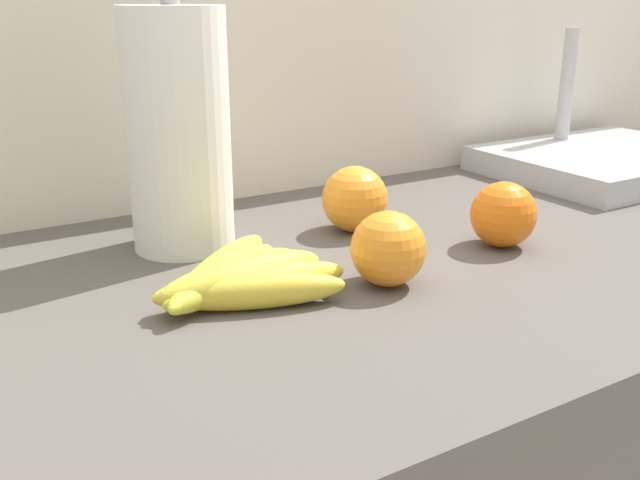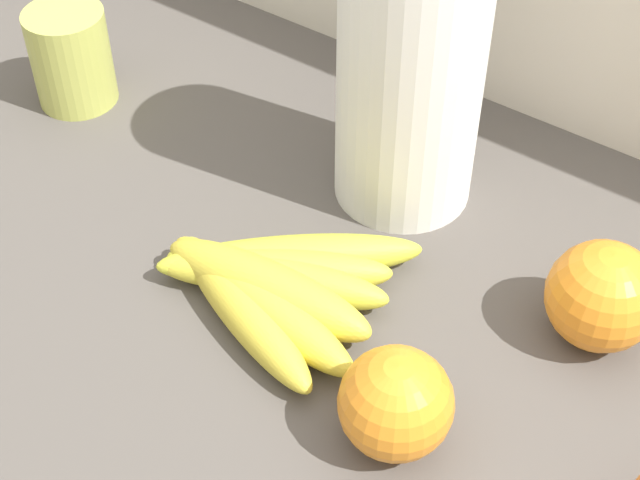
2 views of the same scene
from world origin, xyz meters
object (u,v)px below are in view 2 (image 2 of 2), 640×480
object	(u,v)px
banana_bunch	(270,284)
mug	(71,57)
orange_back_left	(396,403)
paper_towel_roll	(412,55)
orange_far_right	(602,296)

from	to	relation	value
banana_bunch	mug	size ratio (longest dim) A/B	2.13
orange_back_left	paper_towel_roll	bearing A→B (deg)	121.30
orange_far_right	paper_towel_roll	xyz separation A→B (m)	(-0.20, 0.05, 0.09)
orange_back_left	orange_far_right	bearing A→B (deg)	67.05
orange_back_left	banana_bunch	bearing A→B (deg)	161.11
orange_far_right	orange_back_left	size ratio (longest dim) A/B	1.07
paper_towel_roll	mug	world-z (taller)	paper_towel_roll
orange_back_left	paper_towel_roll	world-z (taller)	paper_towel_roll
paper_towel_roll	orange_far_right	bearing A→B (deg)	-15.15
orange_far_right	paper_towel_roll	world-z (taller)	paper_towel_roll
paper_towel_roll	mug	size ratio (longest dim) A/B	3.23
banana_bunch	orange_back_left	bearing A→B (deg)	-18.89
orange_back_left	mug	distance (m)	0.47
banana_bunch	mug	world-z (taller)	mug
mug	orange_far_right	bearing A→B (deg)	1.82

